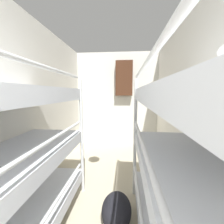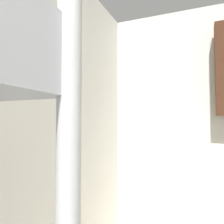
# 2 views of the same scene
# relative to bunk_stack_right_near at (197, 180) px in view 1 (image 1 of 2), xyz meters

# --- Properties ---
(wall_left) EXTENTS (0.06, 4.69, 2.51)m
(wall_left) POSITION_rel_bunk_stack_right_near_xyz_m (-1.85, 0.84, 0.41)
(wall_left) COLOR silver
(wall_left) RESTS_ON ground_plane
(wall_right) EXTENTS (0.06, 4.69, 2.51)m
(wall_right) POSITION_rel_bunk_stack_right_near_xyz_m (0.39, 0.84, 0.41)
(wall_right) COLOR silver
(wall_right) RESTS_ON ground_plane
(wall_back) EXTENTS (2.30, 0.06, 2.51)m
(wall_back) POSITION_rel_bunk_stack_right_near_xyz_m (-0.73, 3.15, 0.41)
(wall_back) COLOR silver
(wall_back) RESTS_ON ground_plane
(bunk_stack_right_near) EXTENTS (0.74, 1.93, 1.64)m
(bunk_stack_right_near) POSITION_rel_bunk_stack_right_near_xyz_m (0.00, 0.00, 0.00)
(bunk_stack_right_near) COLOR silver
(bunk_stack_right_near) RESTS_ON ground_plane
(duffel_bag) EXTENTS (0.33, 0.45, 0.33)m
(duffel_bag) POSITION_rel_bunk_stack_right_near_xyz_m (-0.57, 0.49, -0.68)
(duffel_bag) COLOR black
(duffel_bag) RESTS_ON ground_plane
(hanging_coat) EXTENTS (0.44, 0.12, 0.90)m
(hanging_coat) POSITION_rel_bunk_stack_right_near_xyz_m (-0.54, 3.00, 0.96)
(hanging_coat) COLOR #472819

